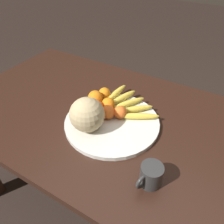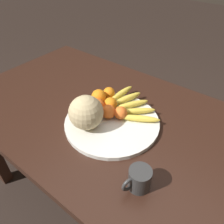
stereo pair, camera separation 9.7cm
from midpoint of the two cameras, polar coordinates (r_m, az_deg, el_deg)
ground_plane at (r=1.66m, az=1.42°, el=-21.30°), size 12.00×12.00×0.00m
kitchen_table at (r=1.13m, az=1.96°, el=-4.48°), size 1.60×0.91×0.76m
fruit_bowl at (r=1.01m, az=2.76°, el=-2.67°), size 0.44×0.44×0.02m
melon at (r=0.93m, az=-3.84°, el=-0.25°), size 0.15×0.15×0.15m
banana_bunch at (r=1.08m, az=7.39°, el=1.77°), size 0.29×0.26×0.03m
orange_front_left at (r=1.00m, az=1.86°, el=-0.01°), size 0.07×0.07×0.07m
orange_front_right at (r=1.04m, az=-4.50°, el=1.21°), size 0.06×0.06×0.06m
orange_mid_center at (r=1.05m, az=2.27°, el=2.05°), size 0.06×0.06×0.06m
orange_back_left at (r=1.13m, az=1.69°, el=4.91°), size 0.06×0.06×0.06m
orange_back_right at (r=1.00m, az=5.07°, el=-0.35°), size 0.06×0.06×0.06m
orange_top_small at (r=1.03m, az=-1.22°, el=1.50°), size 0.07×0.07×0.07m
orange_side_extra at (r=1.09m, az=-0.90°, el=3.90°), size 0.08×0.08×0.08m
produce_tag at (r=1.10m, az=2.47°, el=1.88°), size 0.10×0.04×0.00m
ceramic_mug at (r=0.78m, az=10.75°, el=-17.03°), size 0.08×0.11×0.09m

